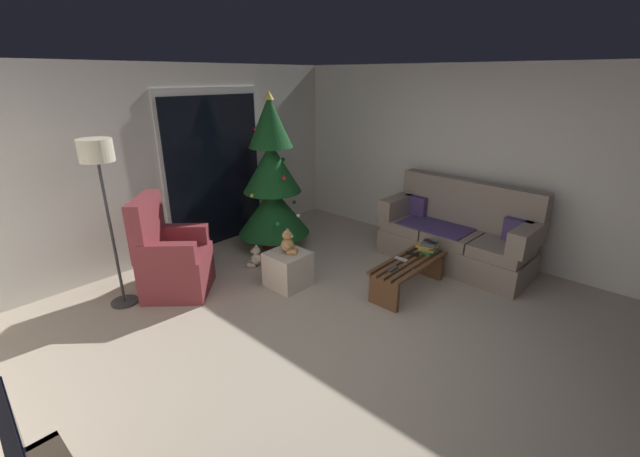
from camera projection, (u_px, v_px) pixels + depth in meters
name	position (u px, v px, depth m)	size (l,w,h in m)	color
ground_plane	(346.00, 342.00, 3.84)	(7.00, 7.00, 0.00)	#B2A38E
wall_back	(166.00, 165.00, 5.33)	(5.72, 0.12, 2.50)	silver
wall_right	(485.00, 164.00, 5.38)	(0.12, 6.00, 2.50)	silver
patio_door_frame	(215.00, 169.00, 5.82)	(1.60, 0.02, 2.20)	silver
patio_door_glass	(216.00, 172.00, 5.82)	(1.50, 0.02, 2.10)	black
couch	(457.00, 235.00, 5.33)	(0.86, 1.97, 1.08)	gray
coffee_table	(408.00, 271.00, 4.69)	(1.10, 0.40, 0.37)	brown
remote_black	(412.00, 254.00, 4.80)	(0.04, 0.16, 0.02)	black
remote_silver	(401.00, 259.00, 4.67)	(0.04, 0.16, 0.02)	#ADADB2
remote_graphite	(393.00, 269.00, 4.43)	(0.04, 0.16, 0.02)	#333338
book_stack	(428.00, 247.00, 4.86)	(0.29, 0.23, 0.13)	#337042
cell_phone	(430.00, 241.00, 4.82)	(0.07, 0.14, 0.01)	black
christmas_tree	(272.00, 183.00, 5.65)	(1.01, 1.01, 2.17)	#4C1E19
armchair	(171.00, 260.00, 4.61)	(0.97, 0.97, 1.13)	maroon
floor_lamp	(99.00, 168.00, 3.98)	(0.32, 0.32, 1.78)	#2D2D30
ottoman	(288.00, 269.00, 4.82)	(0.44, 0.44, 0.42)	beige
teddy_bear_honey	(288.00, 243.00, 4.70)	(0.21, 0.22, 0.29)	tan
teddy_bear_cream_by_tree	(256.00, 258.00, 5.33)	(0.21, 0.22, 0.29)	beige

